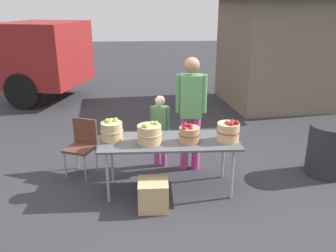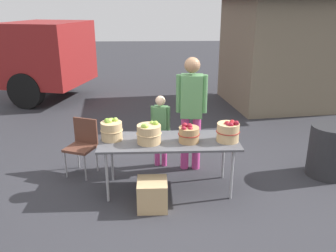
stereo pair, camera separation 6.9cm
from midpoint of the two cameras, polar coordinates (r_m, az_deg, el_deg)
ground_plane at (r=5.15m, az=0.53°, el=-10.09°), size 40.00×40.00×0.00m
market_table at (r=4.84m, az=0.56°, el=-2.80°), size 1.90×0.76×0.75m
apple_basket_green_0 at (r=4.85m, az=-8.74°, el=-0.61°), size 0.31×0.31×0.30m
apple_basket_green_1 at (r=4.69m, az=-2.68°, el=-1.22°), size 0.34×0.34×0.30m
apple_basket_red_0 at (r=4.73m, az=3.80°, el=-1.28°), size 0.29×0.29×0.26m
apple_basket_red_1 at (r=4.82m, az=10.14°, el=-0.87°), size 0.32×0.32×0.31m
vendor_adult at (r=5.37m, az=4.18°, el=3.32°), size 0.47×0.27×1.78m
child_customer at (r=5.56m, az=-0.86°, el=0.09°), size 0.30×0.20×1.17m
food_kiosk at (r=9.65m, az=19.46°, el=11.55°), size 3.83×3.31×2.74m
folding_chair at (r=5.54m, az=-13.32°, el=-2.56°), size 0.52×0.52×0.86m
trash_barrel at (r=5.91m, az=24.98°, el=-3.68°), size 0.62×0.62×0.79m
produce_crate at (r=4.63m, az=-2.12°, el=-10.99°), size 0.38×0.38×0.38m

